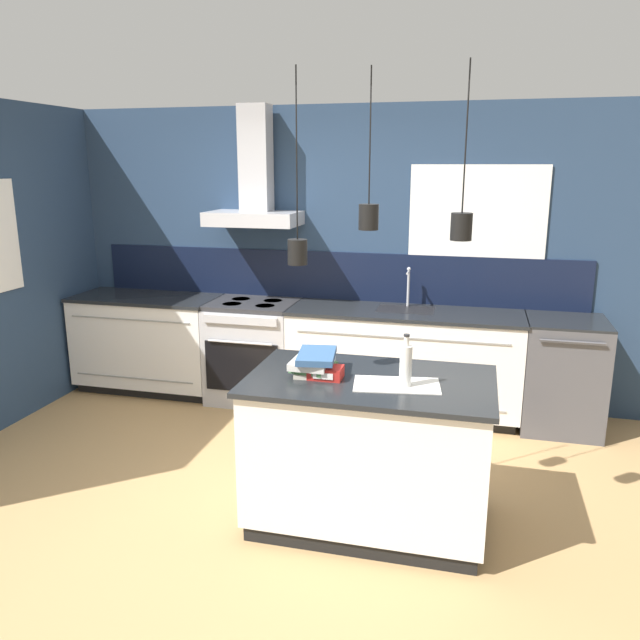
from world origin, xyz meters
name	(u,v)px	position (x,y,z in m)	size (l,w,h in m)	color
ground_plane	(260,499)	(0.00, 0.00, 0.00)	(16.00, 16.00, 0.00)	tan
wall_back	(328,250)	(-0.03, 2.00, 1.36)	(5.60, 2.23, 2.60)	navy
counter_run_left	(150,342)	(-1.70, 1.69, 0.46)	(1.35, 0.64, 0.91)	black
counter_run_sink	(403,361)	(0.71, 1.69, 0.46)	(1.96, 0.64, 1.25)	black
oven_range	(254,351)	(-0.65, 1.69, 0.46)	(0.77, 0.66, 0.91)	#B5B5BA
dishwasher	(562,374)	(1.99, 1.69, 0.46)	(0.62, 0.65, 0.91)	#4C4C51
kitchen_island	(369,451)	(0.71, -0.07, 0.46)	(1.41, 0.85, 0.91)	black
bottle_on_island	(406,365)	(0.92, -0.15, 1.03)	(0.07, 0.07, 0.30)	silver
book_stack	(315,363)	(0.38, -0.06, 0.98)	(0.27, 0.35, 0.13)	beige
red_supply_box	(326,372)	(0.47, -0.13, 0.95)	(0.19, 0.14, 0.07)	red
paper_pile	(397,385)	(0.88, -0.14, 0.91)	(0.51, 0.33, 0.01)	silver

